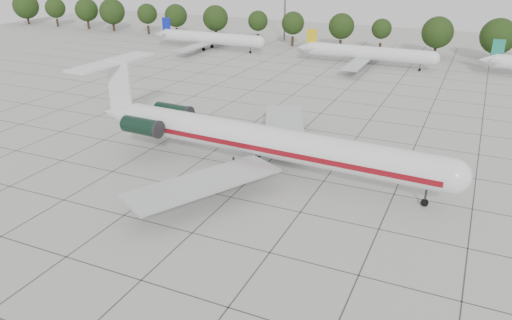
# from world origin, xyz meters

# --- Properties ---
(ground) EXTENTS (260.00, 260.00, 0.00)m
(ground) POSITION_xyz_m (0.00, 0.00, 0.00)
(ground) COLOR #ABABA4
(ground) RESTS_ON ground
(apron_joints) EXTENTS (170.00, 170.00, 0.02)m
(apron_joints) POSITION_xyz_m (0.00, 15.00, 0.01)
(apron_joints) COLOR #383838
(apron_joints) RESTS_ON ground
(main_airliner) EXTENTS (47.87, 37.57, 11.22)m
(main_airliner) POSITION_xyz_m (-1.22, 7.75, 3.96)
(main_airliner) COLOR silver
(main_airliner) RESTS_ON ground
(bg_airliner_b) EXTENTS (28.24, 27.20, 7.40)m
(bg_airliner_b) POSITION_xyz_m (-42.38, 71.26, 2.91)
(bg_airliner_b) COLOR silver
(bg_airliner_b) RESTS_ON ground
(bg_airliner_c) EXTENTS (28.24, 27.20, 7.40)m
(bg_airliner_c) POSITION_xyz_m (-0.95, 68.93, 2.91)
(bg_airliner_c) COLOR silver
(bg_airliner_c) RESTS_ON ground
(tree_line) EXTENTS (249.86, 8.44, 10.22)m
(tree_line) POSITION_xyz_m (-11.68, 85.00, 5.98)
(tree_line) COLOR #332114
(tree_line) RESTS_ON ground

